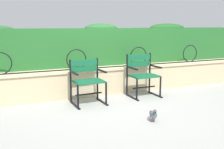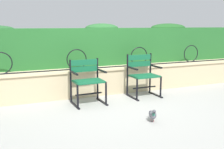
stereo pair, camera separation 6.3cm
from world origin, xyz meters
name	(u,v)px [view 2 (the right image)]	position (x,y,z in m)	size (l,w,h in m)	color
ground_plane	(113,103)	(0.00, 0.00, 0.00)	(60.00, 60.00, 0.00)	#9E9E99
stone_wall	(100,81)	(0.00, 0.76, 0.29)	(8.35, 0.41, 0.58)	#C6B289
iron_arch_fence	(82,61)	(-0.41, 0.68, 0.75)	(7.79, 0.02, 0.42)	black
hedge_row	(93,45)	(0.02, 1.25, 1.02)	(8.18, 0.64, 0.93)	#236028
park_chair_left	(87,80)	(-0.45, 0.20, 0.46)	(0.61, 0.54, 0.84)	#145B38
park_chair_right	(143,74)	(0.78, 0.26, 0.47)	(0.60, 0.53, 0.88)	#145B38
pigeon_near_chairs	(153,115)	(0.18, -1.15, 0.11)	(0.16, 0.28, 0.22)	#5B5B66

